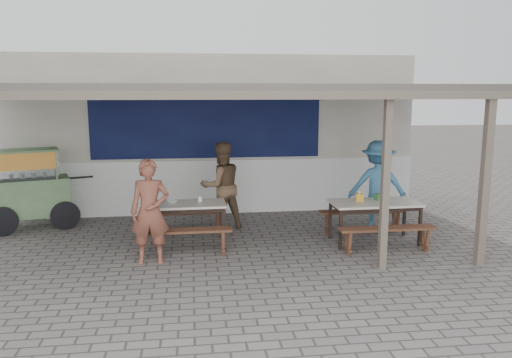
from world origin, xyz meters
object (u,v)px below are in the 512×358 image
at_px(tissue_box, 359,197).
at_px(donation_box, 380,197).
at_px(vendor_cart, 31,186).
at_px(condiment_bowl, 172,201).
at_px(patron_right_table, 378,185).
at_px(condiment_jar, 200,199).
at_px(table_right, 375,206).
at_px(bench_left_street, 191,236).
at_px(bench_right_wall, 362,215).
at_px(table_left, 190,208).
at_px(bench_left_wall, 190,217).
at_px(patron_wall_side, 221,186).
at_px(patron_street_side, 150,212).
at_px(bench_right_street, 387,233).

bearing_deg(tissue_box, donation_box, 0.91).
xyz_separation_m(vendor_cart, condiment_bowl, (2.80, -1.34, -0.09)).
relative_size(patron_right_table, condiment_jar, 18.69).
height_order(table_right, donation_box, donation_box).
relative_size(bench_left_street, bench_right_wall, 0.82).
relative_size(bench_right_wall, vendor_cart, 0.89).
relative_size(table_left, bench_right_wall, 0.76).
xyz_separation_m(bench_left_wall, condiment_jar, (0.19, -0.53, 0.46)).
bearing_deg(bench_right_wall, patron_wall_side, 166.31).
xyz_separation_m(patron_street_side, donation_box, (4.06, 0.73, -0.03)).
xyz_separation_m(patron_street_side, tissue_box, (3.66, 0.72, -0.02)).
xyz_separation_m(bench_left_street, patron_right_table, (3.66, 1.19, 0.55)).
xyz_separation_m(bench_right_street, patron_right_table, (0.38, 1.49, 0.54)).
relative_size(patron_wall_side, donation_box, 9.87).
height_order(bench_left_street, tissue_box, tissue_box).
distance_m(bench_left_wall, patron_right_table, 3.72).
height_order(bench_right_street, condiment_bowl, condiment_bowl).
bearing_deg(table_right, bench_right_street, -90.00).
relative_size(bench_left_street, condiment_jar, 14.44).
bearing_deg(condiment_bowl, table_right, -6.81).
xyz_separation_m(bench_left_wall, tissue_box, (3.05, -0.84, 0.48)).
xyz_separation_m(vendor_cart, patron_right_table, (6.78, -0.90, 0.02)).
height_order(patron_street_side, condiment_jar, patron_street_side).
bearing_deg(bench_right_wall, table_right, -90.00).
distance_m(vendor_cart, donation_box, 6.75).
bearing_deg(bench_right_street, table_left, 163.67).
distance_m(bench_left_street, table_right, 3.32).
xyz_separation_m(bench_right_street, bench_right_wall, (-0.01, 1.24, 0.00)).
xyz_separation_m(bench_right_wall, vendor_cart, (-6.40, 1.15, 0.52)).
xyz_separation_m(bench_right_street, vendor_cart, (-6.40, 2.39, 0.52)).
height_order(patron_right_table, condiment_jar, patron_right_table).
bearing_deg(table_left, condiment_jar, 31.22).
distance_m(bench_right_wall, patron_right_table, 0.71).
height_order(bench_left_street, patron_wall_side, patron_wall_side).
bearing_deg(patron_wall_side, condiment_bowl, 23.09).
height_order(bench_left_street, condiment_jar, condiment_jar).
xyz_separation_m(table_left, tissue_box, (3.04, -0.20, 0.15)).
xyz_separation_m(bench_left_wall, patron_right_table, (3.68, -0.10, 0.55)).
bearing_deg(bench_left_street, bench_right_street, -5.97).
bearing_deg(vendor_cart, bench_right_street, -38.34).
bearing_deg(table_right, patron_street_side, -171.65).
xyz_separation_m(vendor_cart, patron_wall_side, (3.73, -0.52, 0.01)).
bearing_deg(table_right, bench_right_wall, 90.00).
distance_m(bench_right_street, bench_right_wall, 1.24).
height_order(table_left, bench_right_street, table_left).
bearing_deg(bench_right_wall, condiment_bowl, -177.34).
bearing_deg(bench_left_street, patron_right_table, 17.20).
xyz_separation_m(vendor_cart, condiment_jar, (3.29, -1.33, -0.07)).
relative_size(table_left, bench_left_street, 0.93).
bearing_deg(donation_box, tissue_box, -179.09).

